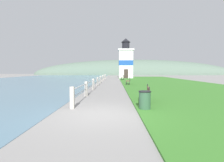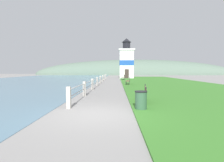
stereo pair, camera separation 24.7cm
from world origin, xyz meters
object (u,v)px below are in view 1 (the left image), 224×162
park_bench_near (145,93)px  trash_bin (145,101)px  park_bench_far (123,77)px  lighthouse (126,62)px  park_bench_midway (129,80)px

park_bench_near → trash_bin: bearing=86.9°
park_bench_far → lighthouse: bearing=-99.0°
park_bench_midway → trash_bin: 13.54m
park_bench_near → park_bench_far: same height
park_bench_near → park_bench_midway: same height
park_bench_far → park_bench_midway: bearing=89.4°
park_bench_far → trash_bin: 24.44m
park_bench_midway → trash_bin: park_bench_midway is taller
trash_bin → park_bench_midway: bearing=88.5°
park_bench_near → trash_bin: size_ratio=2.15×
park_bench_far → park_bench_near: bearing=88.9°
park_bench_near → park_bench_midway: bearing=-82.3°
park_bench_midway → lighthouse: lighthouse is taller
lighthouse → trash_bin: (-1.09, -31.33, -3.27)m
park_bench_near → park_bench_midway: (0.03, 11.84, 0.00)m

